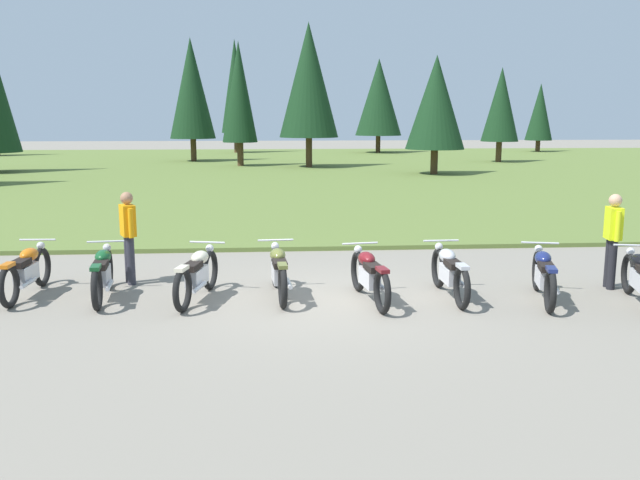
{
  "coord_description": "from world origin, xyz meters",
  "views": [
    {
      "loc": [
        -0.84,
        -10.82,
        3.02
      ],
      "look_at": [
        0.0,
        0.6,
        0.9
      ],
      "focal_mm": 38.14,
      "sensor_mm": 36.0,
      "label": 1
    }
  ],
  "objects_px": {
    "motorcycle_cream": "(197,274)",
    "motorcycle_olive": "(279,271)",
    "motorcycle_silver": "(450,272)",
    "rider_near_row_end": "(128,232)",
    "rider_with_back_turned": "(613,235)",
    "motorcycle_british_green": "(103,273)",
    "motorcycle_navy": "(544,275)",
    "motorcycle_maroon": "(369,275)",
    "motorcycle_orange": "(26,271)"
  },
  "relations": [
    {
      "from": "motorcycle_british_green",
      "to": "motorcycle_olive",
      "type": "distance_m",
      "value": 2.91
    },
    {
      "from": "motorcycle_olive",
      "to": "motorcycle_navy",
      "type": "relative_size",
      "value": 1.02
    },
    {
      "from": "motorcycle_olive",
      "to": "motorcycle_cream",
      "type": "bearing_deg",
      "value": -175.27
    },
    {
      "from": "motorcycle_maroon",
      "to": "motorcycle_silver",
      "type": "height_order",
      "value": "same"
    },
    {
      "from": "motorcycle_orange",
      "to": "motorcycle_cream",
      "type": "height_order",
      "value": "same"
    },
    {
      "from": "motorcycle_olive",
      "to": "motorcycle_maroon",
      "type": "xyz_separation_m",
      "value": [
        1.47,
        -0.41,
        0.0
      ]
    },
    {
      "from": "motorcycle_navy",
      "to": "rider_with_back_turned",
      "type": "distance_m",
      "value": 1.74
    },
    {
      "from": "rider_with_back_turned",
      "to": "motorcycle_british_green",
      "type": "bearing_deg",
      "value": -179.6
    },
    {
      "from": "motorcycle_silver",
      "to": "rider_with_back_turned",
      "type": "height_order",
      "value": "rider_with_back_turned"
    },
    {
      "from": "rider_with_back_turned",
      "to": "motorcycle_cream",
      "type": "bearing_deg",
      "value": -177.97
    },
    {
      "from": "motorcycle_orange",
      "to": "motorcycle_cream",
      "type": "distance_m",
      "value": 2.92
    },
    {
      "from": "motorcycle_maroon",
      "to": "rider_near_row_end",
      "type": "height_order",
      "value": "rider_near_row_end"
    },
    {
      "from": "motorcycle_navy",
      "to": "motorcycle_cream",
      "type": "bearing_deg",
      "value": 175.26
    },
    {
      "from": "motorcycle_olive",
      "to": "motorcycle_silver",
      "type": "xyz_separation_m",
      "value": [
        2.84,
        -0.26,
        0.0
      ]
    },
    {
      "from": "motorcycle_cream",
      "to": "motorcycle_navy",
      "type": "xyz_separation_m",
      "value": [
        5.67,
        -0.47,
        0.0
      ]
    },
    {
      "from": "motorcycle_cream",
      "to": "motorcycle_olive",
      "type": "xyz_separation_m",
      "value": [
        1.34,
        0.11,
        0.0
      ]
    },
    {
      "from": "motorcycle_navy",
      "to": "rider_near_row_end",
      "type": "distance_m",
      "value": 7.21
    },
    {
      "from": "motorcycle_navy",
      "to": "motorcycle_british_green",
      "type": "bearing_deg",
      "value": 174.76
    },
    {
      "from": "motorcycle_british_green",
      "to": "motorcycle_silver",
      "type": "relative_size",
      "value": 1.0
    },
    {
      "from": "motorcycle_silver",
      "to": "rider_with_back_turned",
      "type": "xyz_separation_m",
      "value": [
        2.98,
        0.41,
        0.51
      ]
    },
    {
      "from": "motorcycle_silver",
      "to": "motorcycle_olive",
      "type": "bearing_deg",
      "value": 174.67
    },
    {
      "from": "motorcycle_maroon",
      "to": "motorcycle_british_green",
      "type": "bearing_deg",
      "value": 173.6
    },
    {
      "from": "motorcycle_olive",
      "to": "motorcycle_british_green",
      "type": "bearing_deg",
      "value": 178.37
    },
    {
      "from": "motorcycle_cream",
      "to": "motorcycle_olive",
      "type": "relative_size",
      "value": 0.99
    },
    {
      "from": "rider_with_back_turned",
      "to": "motorcycle_navy",
      "type": "bearing_deg",
      "value": -154.22
    },
    {
      "from": "rider_with_back_turned",
      "to": "rider_near_row_end",
      "type": "xyz_separation_m",
      "value": [
        -8.49,
        0.94,
        0.0
      ]
    },
    {
      "from": "motorcycle_navy",
      "to": "rider_near_row_end",
      "type": "relative_size",
      "value": 1.23
    },
    {
      "from": "motorcycle_olive",
      "to": "rider_with_back_turned",
      "type": "height_order",
      "value": "rider_with_back_turned"
    },
    {
      "from": "motorcycle_british_green",
      "to": "motorcycle_orange",
      "type": "bearing_deg",
      "value": 169.02
    },
    {
      "from": "motorcycle_silver",
      "to": "rider_near_row_end",
      "type": "xyz_separation_m",
      "value": [
        -5.51,
        1.35,
        0.51
      ]
    },
    {
      "from": "motorcycle_british_green",
      "to": "motorcycle_maroon",
      "type": "height_order",
      "value": "same"
    },
    {
      "from": "rider_with_back_turned",
      "to": "motorcycle_maroon",
      "type": "bearing_deg",
      "value": -172.77
    },
    {
      "from": "motorcycle_olive",
      "to": "rider_near_row_end",
      "type": "bearing_deg",
      "value": 157.86
    },
    {
      "from": "rider_near_row_end",
      "to": "motorcycle_olive",
      "type": "bearing_deg",
      "value": -22.14
    },
    {
      "from": "motorcycle_maroon",
      "to": "motorcycle_silver",
      "type": "bearing_deg",
      "value": 6.0
    },
    {
      "from": "motorcycle_maroon",
      "to": "rider_near_row_end",
      "type": "xyz_separation_m",
      "value": [
        -4.14,
        1.5,
        0.51
      ]
    },
    {
      "from": "motorcycle_orange",
      "to": "rider_near_row_end",
      "type": "bearing_deg",
      "value": 25.66
    },
    {
      "from": "motorcycle_cream",
      "to": "rider_near_row_end",
      "type": "distance_m",
      "value": 1.86
    },
    {
      "from": "motorcycle_silver",
      "to": "motorcycle_navy",
      "type": "bearing_deg",
      "value": -12.01
    },
    {
      "from": "motorcycle_silver",
      "to": "motorcycle_cream",
      "type": "bearing_deg",
      "value": 177.89
    },
    {
      "from": "motorcycle_orange",
      "to": "motorcycle_navy",
      "type": "xyz_separation_m",
      "value": [
        8.55,
        -0.92,
        0.0
      ]
    },
    {
      "from": "motorcycle_olive",
      "to": "motorcycle_orange",
      "type": "bearing_deg",
      "value": 175.43
    },
    {
      "from": "motorcycle_british_green",
      "to": "rider_with_back_turned",
      "type": "distance_m",
      "value": 8.75
    },
    {
      "from": "motorcycle_british_green",
      "to": "motorcycle_navy",
      "type": "relative_size",
      "value": 1.02
    },
    {
      "from": "motorcycle_orange",
      "to": "rider_near_row_end",
      "type": "distance_m",
      "value": 1.8
    },
    {
      "from": "motorcycle_maroon",
      "to": "motorcycle_olive",
      "type": "bearing_deg",
      "value": 164.46
    },
    {
      "from": "motorcycle_cream",
      "to": "rider_with_back_turned",
      "type": "distance_m",
      "value": 7.19
    },
    {
      "from": "motorcycle_maroon",
      "to": "rider_with_back_turned",
      "type": "height_order",
      "value": "rider_with_back_turned"
    },
    {
      "from": "motorcycle_olive",
      "to": "motorcycle_navy",
      "type": "height_order",
      "value": "same"
    },
    {
      "from": "motorcycle_orange",
      "to": "motorcycle_british_green",
      "type": "relative_size",
      "value": 1.0
    }
  ]
}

